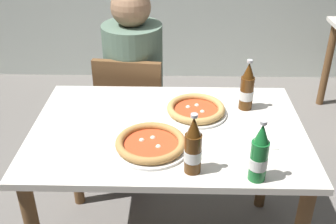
# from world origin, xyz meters

# --- Properties ---
(dining_table_main) EXTENTS (1.20, 0.80, 0.75)m
(dining_table_main) POSITION_xyz_m (0.00, 0.00, 0.64)
(dining_table_main) COLOR silver
(dining_table_main) RESTS_ON ground_plane
(chair_behind_table) EXTENTS (0.44, 0.44, 0.85)m
(chair_behind_table) POSITION_xyz_m (-0.22, 0.61, 0.48)
(chair_behind_table) COLOR brown
(chair_behind_table) RESTS_ON ground_plane
(diner_seated) EXTENTS (0.34, 0.34, 1.21)m
(diner_seated) POSITION_xyz_m (-0.22, 0.66, 0.58)
(diner_seated) COLOR #2D3342
(diner_seated) RESTS_ON ground_plane
(pizza_margherita_near) EXTENTS (0.31, 0.31, 0.04)m
(pizza_margherita_near) POSITION_xyz_m (-0.07, -0.16, 0.77)
(pizza_margherita_near) COLOR white
(pizza_margherita_near) RESTS_ON dining_table_main
(pizza_marinara_far) EXTENTS (0.29, 0.29, 0.04)m
(pizza_marinara_far) POSITION_xyz_m (0.13, 0.12, 0.77)
(pizza_marinara_far) COLOR white
(pizza_marinara_far) RESTS_ON dining_table_main
(beer_bottle_left) EXTENTS (0.07, 0.07, 0.25)m
(beer_bottle_left) POSITION_xyz_m (0.10, -0.30, 0.85)
(beer_bottle_left) COLOR #512D0F
(beer_bottle_left) RESTS_ON dining_table_main
(beer_bottle_center) EXTENTS (0.07, 0.07, 0.25)m
(beer_bottle_center) POSITION_xyz_m (0.36, 0.18, 0.85)
(beer_bottle_center) COLOR #512D0F
(beer_bottle_center) RESTS_ON dining_table_main
(beer_bottle_right) EXTENTS (0.07, 0.07, 0.25)m
(beer_bottle_right) POSITION_xyz_m (0.33, -0.34, 0.85)
(beer_bottle_right) COLOR #196B2D
(beer_bottle_right) RESTS_ON dining_table_main
(napkin_with_cutlery) EXTENTS (0.18, 0.19, 0.01)m
(napkin_with_cutlery) POSITION_xyz_m (0.37, -0.07, 0.75)
(napkin_with_cutlery) COLOR white
(napkin_with_cutlery) RESTS_ON dining_table_main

